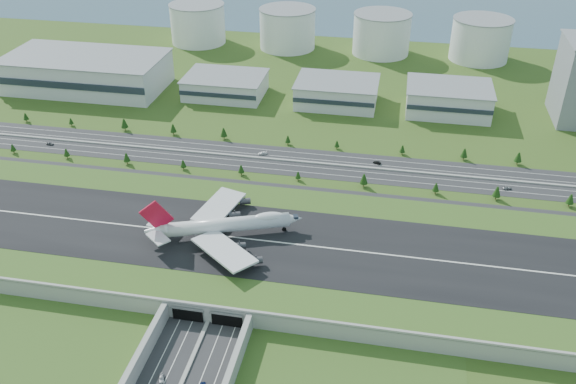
% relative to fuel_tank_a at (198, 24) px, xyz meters
% --- Properties ---
extents(ground, '(1200.00, 1200.00, 0.00)m').
position_rel_fuel_tank_a_xyz_m(ground, '(120.00, -310.00, -17.50)').
color(ground, '#314515').
rests_on(ground, ground).
extents(airfield_deck, '(520.00, 100.00, 9.20)m').
position_rel_fuel_tank_a_xyz_m(airfield_deck, '(120.00, -310.09, -13.38)').
color(airfield_deck, gray).
rests_on(airfield_deck, ground).
extents(north_expressway, '(560.00, 36.00, 0.12)m').
position_rel_fuel_tank_a_xyz_m(north_expressway, '(120.00, -215.00, -17.44)').
color(north_expressway, '#28282B').
rests_on(north_expressway, ground).
extents(tree_row, '(501.18, 48.66, 8.41)m').
position_rel_fuel_tank_a_xyz_m(tree_row, '(141.13, -214.67, -12.80)').
color(tree_row, '#3D2819').
rests_on(tree_row, ground).
extents(hangar_west, '(120.00, 60.00, 25.00)m').
position_rel_fuel_tank_a_xyz_m(hangar_west, '(-50.00, -125.00, -5.00)').
color(hangar_west, '#BCBCC1').
rests_on(hangar_west, ground).
extents(hangar_mid_a, '(58.00, 42.00, 15.00)m').
position_rel_fuel_tank_a_xyz_m(hangar_mid_a, '(60.00, -120.00, -10.00)').
color(hangar_mid_a, '#BCBCC1').
rests_on(hangar_mid_a, ground).
extents(hangar_mid_b, '(58.00, 42.00, 17.00)m').
position_rel_fuel_tank_a_xyz_m(hangar_mid_b, '(145.00, -120.00, -9.00)').
color(hangar_mid_b, '#BCBCC1').
rests_on(hangar_mid_b, ground).
extents(hangar_mid_c, '(58.00, 42.00, 19.00)m').
position_rel_fuel_tank_a_xyz_m(hangar_mid_c, '(225.00, -120.00, -8.00)').
color(hangar_mid_c, '#BCBCC1').
rests_on(hangar_mid_c, ground).
extents(fuel_tank_a, '(50.00, 50.00, 35.00)m').
position_rel_fuel_tank_a_xyz_m(fuel_tank_a, '(0.00, 0.00, 0.00)').
color(fuel_tank_a, white).
rests_on(fuel_tank_a, ground).
extents(fuel_tank_b, '(50.00, 50.00, 35.00)m').
position_rel_fuel_tank_a_xyz_m(fuel_tank_b, '(85.00, 0.00, 0.00)').
color(fuel_tank_b, white).
rests_on(fuel_tank_b, ground).
extents(fuel_tank_c, '(50.00, 50.00, 35.00)m').
position_rel_fuel_tank_a_xyz_m(fuel_tank_c, '(170.00, 0.00, 0.00)').
color(fuel_tank_c, white).
rests_on(fuel_tank_c, ground).
extents(fuel_tank_d, '(50.00, 50.00, 35.00)m').
position_rel_fuel_tank_a_xyz_m(fuel_tank_d, '(255.00, 0.00, 0.00)').
color(fuel_tank_d, white).
rests_on(fuel_tank_d, ground).
extents(bay_water, '(1200.00, 260.00, 0.06)m').
position_rel_fuel_tank_a_xyz_m(bay_water, '(120.00, 170.00, -17.47)').
color(bay_water, '#38566B').
rests_on(bay_water, ground).
extents(boeing_747, '(73.26, 68.03, 23.67)m').
position_rel_fuel_tank_a_xyz_m(boeing_747, '(113.72, -309.73, -2.82)').
color(boeing_747, silver).
rests_on(boeing_747, airfield_deck).
extents(car_0, '(3.31, 5.16, 1.63)m').
position_rel_fuel_tank_a_xyz_m(car_0, '(112.12, -392.86, -16.56)').
color(car_0, silver).
rests_on(car_0, ground).
extents(car_4, '(5.00, 2.33, 1.66)m').
position_rel_fuel_tank_a_xyz_m(car_4, '(-29.06, -222.43, -16.55)').
color(car_4, '#56565B').
rests_on(car_4, ground).
extents(car_5, '(5.13, 3.45, 1.60)m').
position_rel_fuel_tank_a_xyz_m(car_5, '(180.77, -208.40, -16.58)').
color(car_5, black).
rests_on(car_5, ground).
extents(car_6, '(5.72, 3.97, 1.45)m').
position_rel_fuel_tank_a_xyz_m(car_6, '(255.41, -224.52, -16.66)').
color(car_6, '#A5A6A9').
rests_on(car_6, ground).
extents(car_7, '(6.17, 4.34, 1.66)m').
position_rel_fuel_tank_a_xyz_m(car_7, '(109.03, -209.42, -16.55)').
color(car_7, white).
rests_on(car_7, ground).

